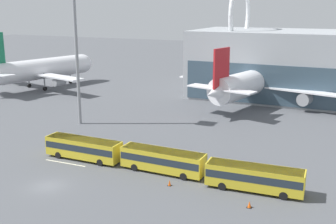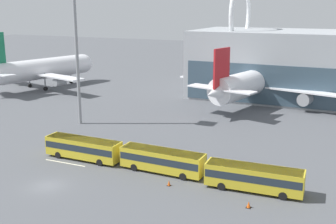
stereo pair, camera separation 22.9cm
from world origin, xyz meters
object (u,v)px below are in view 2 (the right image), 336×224
airliner_at_gate_near (40,69)px  floodlight_mast (75,17)px  shuttle_bus_0 (83,147)px  shuttle_bus_1 (162,159)px  shuttle_bus_2 (254,177)px  airliner_at_gate_far (259,81)px  traffic_cone_0 (169,183)px  traffic_cone_1 (249,205)px

airliner_at_gate_near → floodlight_mast: 42.55m
shuttle_bus_0 → floodlight_mast: floodlight_mast is taller
shuttle_bus_0 → shuttle_bus_1: (12.70, 0.33, 0.00)m
shuttle_bus_2 → floodlight_mast: size_ratio=0.41×
shuttle_bus_2 → floodlight_mast: (-37.57, 16.19, 18.29)m
airliner_at_gate_near → airliner_at_gate_far: size_ratio=0.81×
shuttle_bus_2 → traffic_cone_0: (-10.00, -2.99, -1.47)m
airliner_at_gate_near → traffic_cone_0: airliner_at_gate_near is taller
shuttle_bus_0 → airliner_at_gate_near: bearing=136.9°
shuttle_bus_2 → traffic_cone_1: shuttle_bus_2 is taller
floodlight_mast → shuttle_bus_2: bearing=-23.3°
shuttle_bus_1 → airliner_at_gate_far: bearing=88.6°
shuttle_bus_0 → airliner_at_gate_far: bearing=72.8°
shuttle_bus_2 → traffic_cone_1: bearing=-85.7°
airliner_at_gate_far → airliner_at_gate_near: bearing=111.0°
airliner_at_gate_near → shuttle_bus_2: (68.85, -40.98, -3.53)m
shuttle_bus_1 → floodlight_mast: bearing=149.2°
shuttle_bus_1 → traffic_cone_1: 14.43m
airliner_at_gate_far → shuttle_bus_0: 50.18m
shuttle_bus_0 → traffic_cone_1: bearing=-11.1°
floodlight_mast → traffic_cone_1: 47.78m
airliner_at_gate_far → traffic_cone_1: (11.24, -52.90, -4.87)m
shuttle_bus_1 → traffic_cone_0: (2.70, -3.70, -1.47)m
shuttle_bus_2 → floodlight_mast: 44.81m
shuttle_bus_0 → traffic_cone_1: (26.00, -5.07, -1.46)m
airliner_at_gate_far → shuttle_bus_2: (10.64, -48.23, -3.41)m
shuttle_bus_2 → traffic_cone_1: (0.60, -4.68, -1.46)m
shuttle_bus_0 → shuttle_bus_2: 25.40m
shuttle_bus_1 → floodlight_mast: floodlight_mast is taller
traffic_cone_0 → shuttle_bus_2: bearing=16.6°
floodlight_mast → traffic_cone_1: bearing=-28.7°
traffic_cone_0 → airliner_at_gate_far: bearing=90.7°
airliner_at_gate_near → shuttle_bus_2: size_ratio=2.95×
traffic_cone_1 → airliner_at_gate_near: bearing=146.7°
shuttle_bus_2 → shuttle_bus_0: bearing=176.1°
airliner_at_gate_near → traffic_cone_0: size_ratio=46.48×
floodlight_mast → airliner_at_gate_far: bearing=49.9°
traffic_cone_1 → traffic_cone_0: bearing=170.9°
airliner_at_gate_near → shuttle_bus_1: bearing=-111.7°
airliner_at_gate_far → shuttle_bus_2: airliner_at_gate_far is taller
airliner_at_gate_far → shuttle_bus_2: 49.50m
airliner_at_gate_near → floodlight_mast: bearing=-114.5°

